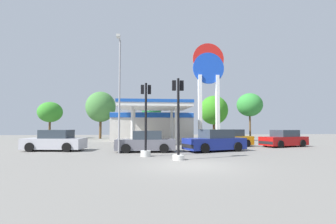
% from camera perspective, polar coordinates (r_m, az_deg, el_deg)
% --- Properties ---
extents(ground_plane, '(90.00, 90.00, 0.00)m').
position_cam_1_polar(ground_plane, '(11.98, 4.74, -12.22)').
color(ground_plane, slate).
rests_on(ground_plane, ground).
extents(gas_station, '(10.47, 12.74, 4.47)m').
position_cam_1_polar(gas_station, '(32.36, -3.74, -2.80)').
color(gas_station, beige).
rests_on(gas_station, ground).
extents(station_pole_sign, '(3.87, 0.56, 12.13)m').
position_cam_1_polar(station_pole_sign, '(30.98, 9.34, 7.52)').
color(station_pole_sign, white).
rests_on(station_pole_sign, ground).
extents(car_0, '(4.75, 3.04, 1.58)m').
position_cam_1_polar(car_0, '(23.50, 13.83, -6.04)').
color(car_0, black).
rests_on(car_0, ground).
extents(car_1, '(4.36, 2.11, 1.53)m').
position_cam_1_polar(car_1, '(18.27, -5.14, -6.97)').
color(car_1, black).
rests_on(car_1, ground).
extents(car_2, '(4.66, 2.49, 1.59)m').
position_cam_1_polar(car_2, '(20.85, -24.67, -6.16)').
color(car_2, black).
rests_on(car_2, ground).
extents(car_3, '(4.61, 2.92, 1.53)m').
position_cam_1_polar(car_3, '(25.10, 25.17, -5.69)').
color(car_3, black).
rests_on(car_3, ground).
extents(car_4, '(4.90, 3.15, 1.63)m').
position_cam_1_polar(car_4, '(18.99, 10.72, -6.66)').
color(car_4, black).
rests_on(car_4, ground).
extents(traffic_signal_0, '(0.65, 0.68, 4.56)m').
position_cam_1_polar(traffic_signal_0, '(13.84, 2.37, -3.17)').
color(traffic_signal_0, silver).
rests_on(traffic_signal_0, ground).
extents(traffic_signal_1, '(0.65, 0.66, 4.58)m').
position_cam_1_polar(traffic_signal_1, '(15.50, -5.16, -3.50)').
color(traffic_signal_1, silver).
rests_on(traffic_signal_1, ground).
extents(tree_0, '(3.67, 3.67, 5.65)m').
position_cam_1_polar(tree_0, '(42.16, -25.58, -0.04)').
color(tree_0, brown).
rests_on(tree_0, ground).
extents(tree_1, '(4.55, 4.55, 7.26)m').
position_cam_1_polar(tree_1, '(39.67, -15.28, 1.15)').
color(tree_1, brown).
rests_on(tree_1, ground).
extents(tree_2, '(3.13, 3.13, 5.87)m').
position_cam_1_polar(tree_2, '(39.86, -3.85, -0.11)').
color(tree_2, brown).
rests_on(tree_2, ground).
extents(tree_3, '(4.56, 4.56, 6.85)m').
position_cam_1_polar(tree_3, '(40.73, 10.52, 0.41)').
color(tree_3, brown).
rests_on(tree_3, ground).
extents(tree_4, '(4.28, 4.28, 7.48)m').
position_cam_1_polar(tree_4, '(43.97, 18.34, 1.57)').
color(tree_4, brown).
rests_on(tree_4, ground).
extents(corner_streetlamp, '(0.24, 1.48, 7.93)m').
position_cam_1_polar(corner_streetlamp, '(17.45, -11.19, 6.07)').
color(corner_streetlamp, gray).
rests_on(corner_streetlamp, ground).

